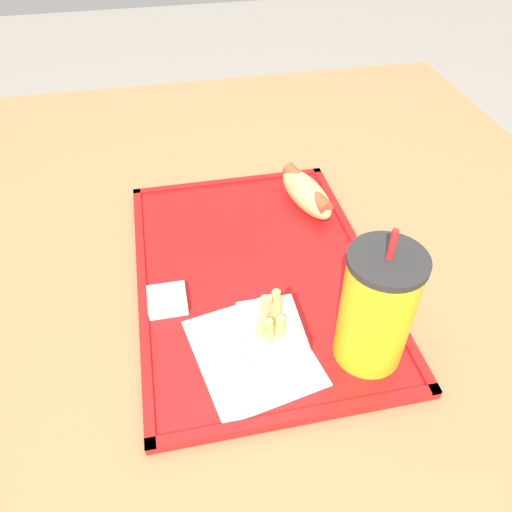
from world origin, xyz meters
name	(u,v)px	position (x,y,z in m)	size (l,w,h in m)	color
ground_plane	(260,494)	(0.00, 0.00, 0.00)	(8.00, 8.00, 0.00)	gray
dining_table	(261,412)	(0.00, 0.00, 0.39)	(1.33, 1.14, 0.77)	olive
food_tray	(256,274)	(0.01, -0.01, 0.78)	(0.46, 0.32, 0.01)	red
paper_napkin	(253,352)	(0.14, -0.04, 0.78)	(0.18, 0.16, 0.00)	white
soda_cup	(377,308)	(0.17, 0.09, 0.86)	(0.08, 0.08, 0.19)	gold
hot_dog_far	(306,192)	(-0.12, 0.10, 0.81)	(0.14, 0.08, 0.05)	tan
fries_carton	(271,342)	(0.16, -0.03, 0.82)	(0.08, 0.07, 0.12)	silver
sauce_cup_mayo	(167,300)	(0.05, -0.14, 0.79)	(0.05, 0.05, 0.02)	silver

